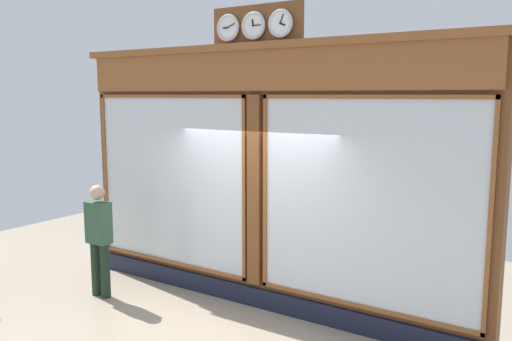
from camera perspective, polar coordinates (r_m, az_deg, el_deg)
shop_facade at (r=7.38m, az=0.54°, el=-0.67°), size 6.43×0.42×4.17m
pedestrian at (r=8.18m, az=-16.61°, el=-6.77°), size 0.37×0.23×1.69m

